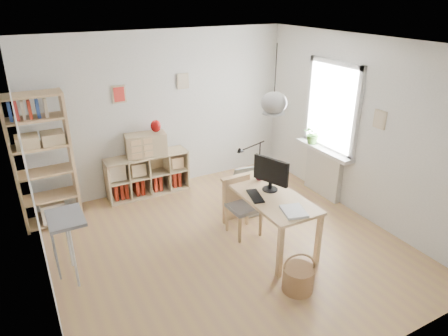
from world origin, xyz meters
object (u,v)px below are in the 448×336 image
storage_chest (258,196)px  drawer_chest (146,144)px  desk (269,200)px  monitor (271,173)px  tall_bookshelf (42,157)px  chair (242,203)px  cube_shelf (146,177)px

storage_chest → drawer_chest: (-1.39, 1.30, 0.70)m
desk → monitor: size_ratio=2.91×
monitor → tall_bookshelf: bearing=124.0°
chair → desk: bearing=-65.0°
chair → storage_chest: size_ratio=1.14×
cube_shelf → drawer_chest: (0.03, -0.04, 0.61)m
tall_bookshelf → monitor: (2.66, -1.86, -0.08)m
monitor → chair: bearing=111.5°
monitor → desk: bearing=-149.3°
desk → tall_bookshelf: size_ratio=0.75×
desk → storage_chest: (0.41, 0.89, -0.45)m
chair → tall_bookshelf: bearing=145.1°
desk → tall_bookshelf: (-2.59, 1.95, 0.43)m
desk → chair: chair is taller
tall_bookshelf → storage_chest: bearing=-19.6°
tall_bookshelf → chair: (2.39, -1.56, -0.61)m
chair → storage_chest: chair is taller
desk → tall_bookshelf: bearing=143.0°
chair → storage_chest: bearing=38.0°
desk → cube_shelf: 2.48m
desk → tall_bookshelf: tall_bookshelf is taller
tall_bookshelf → monitor: bearing=-34.9°
drawer_chest → chair: bearing=-58.6°
drawer_chest → storage_chest: bearing=-35.5°
storage_chest → desk: bearing=-108.5°
tall_bookshelf → storage_chest: size_ratio=2.72×
monitor → drawer_chest: size_ratio=0.78×
cube_shelf → tall_bookshelf: (-1.56, -0.28, 0.79)m
cube_shelf → drawer_chest: 0.61m
chair → storage_chest: 0.83m
storage_chest → drawer_chest: 2.03m
chair → monitor: monitor is taller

